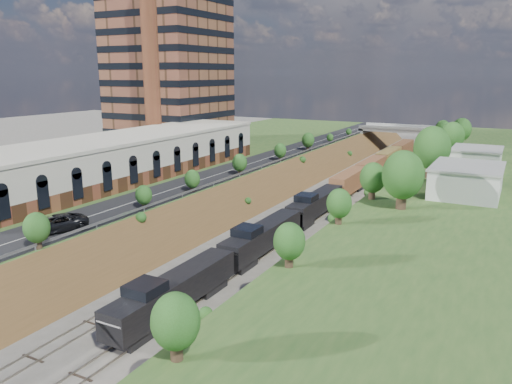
# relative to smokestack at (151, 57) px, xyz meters

# --- Properties ---
(ground) EXTENTS (400.00, 400.00, 0.00)m
(ground) POSITION_rel_smokestack_xyz_m (36.00, -56.00, -25.00)
(ground) COLOR #6B665B
(ground) RESTS_ON ground
(platform_left) EXTENTS (44.00, 180.00, 5.00)m
(platform_left) POSITION_rel_smokestack_xyz_m (3.00, 4.00, -22.50)
(platform_left) COLOR #305623
(platform_left) RESTS_ON ground
(embankment_left) EXTENTS (10.00, 180.00, 10.00)m
(embankment_left) POSITION_rel_smokestack_xyz_m (25.00, 4.00, -25.00)
(embankment_left) COLOR brown
(embankment_left) RESTS_ON ground
(embankment_right) EXTENTS (10.00, 180.00, 10.00)m
(embankment_right) POSITION_rel_smokestack_xyz_m (47.00, 4.00, -25.00)
(embankment_right) COLOR brown
(embankment_right) RESTS_ON ground
(rail_left_track) EXTENTS (1.58, 180.00, 0.18)m
(rail_left_track) POSITION_rel_smokestack_xyz_m (33.40, 4.00, -24.91)
(rail_left_track) COLOR gray
(rail_left_track) RESTS_ON ground
(rail_right_track) EXTENTS (1.58, 180.00, 0.18)m
(rail_right_track) POSITION_rel_smokestack_xyz_m (38.60, 4.00, -24.91)
(rail_right_track) COLOR gray
(rail_right_track) RESTS_ON ground
(road) EXTENTS (8.00, 180.00, 0.10)m
(road) POSITION_rel_smokestack_xyz_m (20.50, 4.00, -19.95)
(road) COLOR black
(road) RESTS_ON platform_left
(guardrail) EXTENTS (0.10, 171.00, 0.70)m
(guardrail) POSITION_rel_smokestack_xyz_m (24.60, 3.80, -19.45)
(guardrail) COLOR #99999E
(guardrail) RESTS_ON platform_left
(commercial_building) EXTENTS (14.30, 62.30, 7.00)m
(commercial_building) POSITION_rel_smokestack_xyz_m (8.00, -18.00, -16.49)
(commercial_building) COLOR brown
(commercial_building) RESTS_ON platform_left
(highrise_tower) EXTENTS (22.00, 22.00, 53.90)m
(highrise_tower) POSITION_rel_smokestack_xyz_m (-8.00, 16.00, 7.88)
(highrise_tower) COLOR brown
(highrise_tower) RESTS_ON platform_left
(smokestack) EXTENTS (3.20, 3.20, 40.00)m
(smokestack) POSITION_rel_smokestack_xyz_m (0.00, 0.00, 0.00)
(smokestack) COLOR brown
(smokestack) RESTS_ON platform_left
(overpass) EXTENTS (24.50, 8.30, 7.40)m
(overpass) POSITION_rel_smokestack_xyz_m (36.00, 66.00, -20.08)
(overpass) COLOR gray
(overpass) RESTS_ON ground
(white_building_near) EXTENTS (9.00, 12.00, 4.00)m
(white_building_near) POSITION_rel_smokestack_xyz_m (59.50, -4.00, -18.00)
(white_building_near) COLOR silver
(white_building_near) RESTS_ON platform_right
(white_building_far) EXTENTS (8.00, 10.00, 3.60)m
(white_building_far) POSITION_rel_smokestack_xyz_m (59.00, 18.00, -18.20)
(white_building_far) COLOR silver
(white_building_far) RESTS_ON platform_right
(tree_right_large) EXTENTS (5.25, 5.25, 7.61)m
(tree_right_large) POSITION_rel_smokestack_xyz_m (53.00, -16.00, -15.62)
(tree_right_large) COLOR #473323
(tree_right_large) RESTS_ON platform_right
(tree_left_crest) EXTENTS (2.45, 2.45, 3.55)m
(tree_left_crest) POSITION_rel_smokestack_xyz_m (24.20, -36.00, -17.96)
(tree_left_crest) COLOR #473323
(tree_left_crest) RESTS_ON platform_left
(freight_train) EXTENTS (2.84, 115.02, 4.55)m
(freight_train) POSITION_rel_smokestack_xyz_m (38.60, 6.29, -22.55)
(freight_train) COLOR black
(freight_train) RESTS_ON ground
(suv) EXTENTS (5.46, 7.21, 1.82)m
(suv) POSITION_rel_smokestack_xyz_m (21.76, -43.52, -18.99)
(suv) COLOR black
(suv) RESTS_ON road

